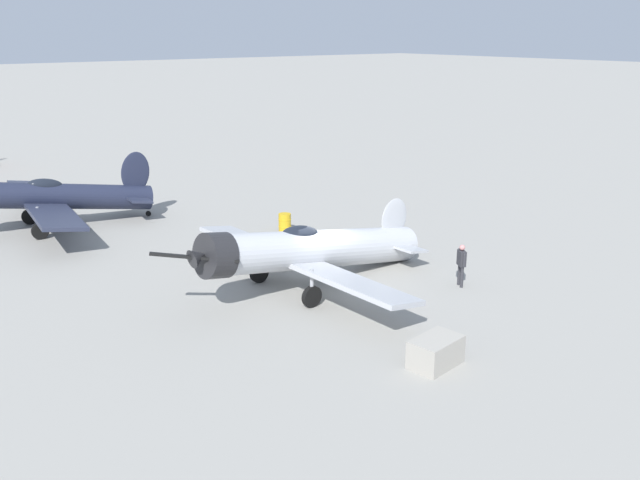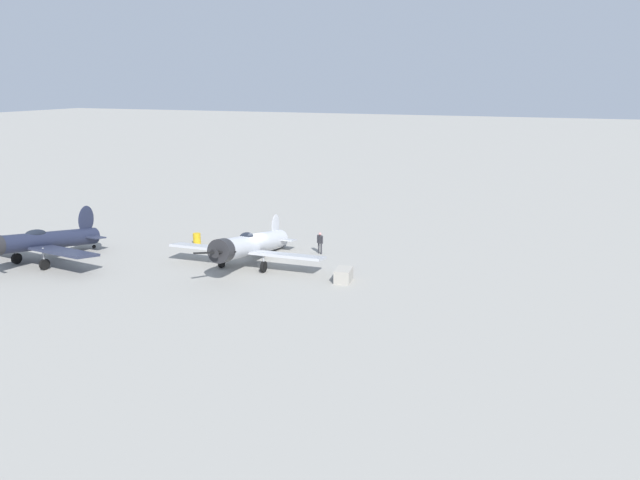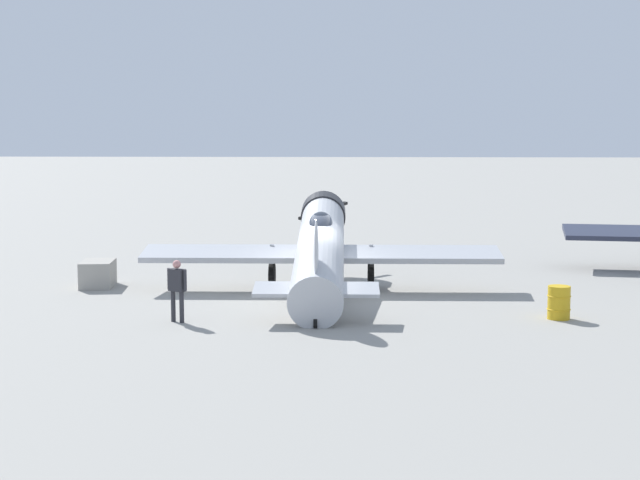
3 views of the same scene
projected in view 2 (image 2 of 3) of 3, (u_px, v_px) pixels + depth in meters
name	position (u px, v px, depth m)	size (l,w,h in m)	color
ground_plane	(253.00, 263.00, 45.24)	(400.00, 400.00, 0.00)	gray
airplane_foreground	(250.00, 245.00, 44.40)	(11.85, 11.69, 3.11)	#B7BABF
airplane_mid_apron	(41.00, 241.00, 44.88)	(9.84, 11.28, 3.63)	#1E2338
ground_crew_mechanic	(320.00, 241.00, 47.42)	(0.43, 0.59, 1.70)	#2D2D33
equipment_crate	(344.00, 275.00, 41.06)	(1.73, 1.24, 0.87)	#9E998E
fuel_drum	(197.00, 239.00, 50.32)	(0.65, 0.65, 0.92)	gold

